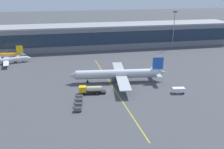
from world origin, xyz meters
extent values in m
plane|color=#47494F|center=(0.00, 0.00, 0.00)|extent=(700.00, 700.00, 0.00)
cube|color=yellow|center=(2.60, 2.00, 0.00)|extent=(5.83, 79.83, 0.01)
cube|color=slate|center=(19.91, 73.50, 7.57)|extent=(163.00, 20.71, 15.14)
cube|color=#1E2D42|center=(19.91, 63.08, 8.33)|extent=(158.11, 0.16, 8.48)
cube|color=#99999E|center=(19.91, 73.50, 15.64)|extent=(166.26, 21.13, 1.00)
cylinder|color=#B2B7BC|center=(5.78, 7.41, 3.71)|extent=(37.96, 7.82, 3.75)
cylinder|color=silver|center=(5.78, 7.41, 4.04)|extent=(37.19, 7.59, 3.60)
cone|color=#B2B7BC|center=(-14.30, 9.60, 3.71)|extent=(4.11, 3.95, 3.56)
cone|color=#B2B7BC|center=(26.05, 5.20, 4.08)|extent=(4.82, 3.65, 3.19)
cube|color=#1E51B2|center=(24.06, 5.42, 8.39)|extent=(4.88, 0.89, 5.62)
cube|color=#B2B7BC|center=(23.16, 1.75, 4.27)|extent=(2.64, 6.18, 0.24)
cube|color=#B2B7BC|center=(23.97, 9.20, 4.27)|extent=(2.64, 6.18, 0.24)
cube|color=#B2B7BC|center=(6.21, -2.50, 3.42)|extent=(6.49, 16.29, 0.40)
cube|color=#B2B7BC|center=(8.33, 17.00, 3.42)|extent=(6.49, 16.29, 0.40)
cylinder|color=#939399|center=(5.52, 0.45, 2.09)|extent=(3.09, 2.36, 2.06)
cylinder|color=#939399|center=(7.03, 14.27, 2.09)|extent=(3.09, 2.36, 2.06)
cylinder|color=black|center=(-7.74, 8.89, 0.50)|extent=(1.04, 0.51, 1.00)
cylinder|color=slate|center=(-7.74, 8.89, 1.42)|extent=(0.20, 0.20, 1.83)
cylinder|color=black|center=(7.85, 5.49, 0.50)|extent=(1.04, 0.51, 1.00)
cylinder|color=slate|center=(7.85, 5.49, 1.42)|extent=(0.20, 0.20, 1.83)
cylinder|color=black|center=(8.22, 8.84, 0.50)|extent=(1.04, 0.51, 1.00)
cylinder|color=slate|center=(8.22, 8.84, 1.42)|extent=(0.20, 0.20, 1.83)
cube|color=#232326|center=(-6.35, -2.88, 0.75)|extent=(10.22, 3.66, 0.50)
cube|color=yellow|center=(-10.72, -2.37, 2.00)|extent=(3.08, 2.81, 2.50)
cube|color=black|center=(-11.97, -2.22, 2.50)|extent=(0.43, 2.30, 1.12)
cylinder|color=beige|center=(-6.07, -2.92, 2.10)|extent=(6.22, 2.89, 2.20)
cylinder|color=black|center=(-10.30, -3.61, 0.50)|extent=(1.03, 0.47, 1.00)
cylinder|color=black|center=(-10.02, -1.25, 0.50)|extent=(1.03, 0.47, 1.00)
cylinder|color=black|center=(-6.19, -4.10, 0.50)|extent=(1.03, 0.47, 1.00)
cylinder|color=black|center=(-5.91, -1.74, 0.50)|extent=(1.03, 0.47, 1.00)
cylinder|color=black|center=(-4.11, -4.35, 0.50)|extent=(1.03, 0.47, 1.00)
cylinder|color=black|center=(-3.83, -1.99, 0.50)|extent=(1.03, 0.47, 1.00)
cube|color=white|center=(27.75, -9.00, 1.30)|extent=(5.25, 2.78, 2.00)
cube|color=black|center=(26.52, -8.82, 1.65)|extent=(2.00, 2.12, 0.60)
cylinder|color=black|center=(25.89, -9.68, 0.30)|extent=(0.63, 0.33, 0.60)
cylinder|color=black|center=(26.15, -7.81, 0.30)|extent=(0.63, 0.33, 0.60)
cylinder|color=black|center=(29.35, -10.18, 0.30)|extent=(0.63, 0.33, 0.60)
cylinder|color=black|center=(29.62, -8.31, 0.30)|extent=(0.63, 0.33, 0.60)
cube|color=#595B60|center=(-13.42, -16.34, 0.73)|extent=(2.76, 1.80, 1.10)
cube|color=#333338|center=(-13.42, -16.34, 1.43)|extent=(2.81, 1.83, 0.10)
cylinder|color=black|center=(-14.54, -16.96, 0.18)|extent=(0.37, 0.16, 0.36)
cylinder|color=black|center=(-14.37, -15.47, 0.18)|extent=(0.37, 0.16, 0.36)
cylinder|color=black|center=(-12.48, -17.21, 0.18)|extent=(0.37, 0.16, 0.36)
cylinder|color=black|center=(-12.30, -15.72, 0.18)|extent=(0.37, 0.16, 0.36)
cube|color=#595B60|center=(-13.04, -13.16, 0.73)|extent=(2.76, 1.80, 1.10)
cube|color=#333338|center=(-13.04, -13.16, 1.43)|extent=(2.81, 1.83, 0.10)
cylinder|color=black|center=(-14.16, -13.78, 0.18)|extent=(0.37, 0.16, 0.36)
cylinder|color=black|center=(-13.99, -12.29, 0.18)|extent=(0.37, 0.16, 0.36)
cylinder|color=black|center=(-12.10, -14.03, 0.18)|extent=(0.37, 0.16, 0.36)
cylinder|color=black|center=(-11.92, -12.54, 0.18)|extent=(0.37, 0.16, 0.36)
cube|color=#595B60|center=(-12.67, -9.98, 0.73)|extent=(2.76, 1.80, 1.10)
cube|color=#333338|center=(-12.67, -9.98, 1.43)|extent=(2.81, 1.83, 0.10)
cylinder|color=black|center=(-13.79, -10.61, 0.18)|extent=(0.37, 0.16, 0.36)
cylinder|color=black|center=(-13.61, -9.12, 0.18)|extent=(0.37, 0.16, 0.36)
cylinder|color=black|center=(-11.72, -10.85, 0.18)|extent=(0.37, 0.16, 0.36)
cylinder|color=black|center=(-11.54, -9.36, 0.18)|extent=(0.37, 0.16, 0.36)
cube|color=gray|center=(-12.29, -6.81, 0.73)|extent=(2.76, 1.80, 1.10)
cube|color=#333338|center=(-12.29, -6.81, 1.43)|extent=(2.81, 1.83, 0.10)
cylinder|color=black|center=(-13.41, -7.43, 0.18)|extent=(0.37, 0.16, 0.36)
cylinder|color=black|center=(-13.23, -5.94, 0.18)|extent=(0.37, 0.16, 0.36)
cylinder|color=black|center=(-11.34, -7.67, 0.18)|extent=(0.37, 0.16, 0.36)
cylinder|color=black|center=(-11.17, -6.18, 0.18)|extent=(0.37, 0.16, 0.36)
cone|color=#B2B7BC|center=(-42.07, 52.46, 2.88)|extent=(3.62, 2.68, 2.45)
cube|color=gold|center=(-43.72, 52.57, 6.19)|extent=(3.76, 0.51, 4.32)
cube|color=#B2B7BC|center=(-44.42, 49.73, 3.02)|extent=(1.73, 4.70, 0.17)
cube|color=#B2B7BC|center=(-44.02, 55.48, 3.02)|extent=(1.73, 4.70, 0.17)
cube|color=#B2B7BC|center=(-55.01, 60.42, 2.37)|extent=(4.16, 11.43, 0.28)
cylinder|color=#939399|center=(-55.86, 58.45, 1.37)|extent=(2.32, 1.73, 1.59)
cylinder|color=black|center=(-55.04, 52.05, 0.35)|extent=(0.72, 0.33, 0.71)
cylinder|color=slate|center=(-55.04, 52.05, 0.93)|extent=(0.14, 0.14, 1.15)
cylinder|color=black|center=(-54.87, 54.64, 0.35)|extent=(0.72, 0.33, 0.71)
cylinder|color=slate|center=(-54.87, 54.64, 0.93)|extent=(0.14, 0.14, 1.15)
cylinder|color=white|center=(-49.36, 45.15, 2.10)|extent=(21.73, 6.73, 2.28)
cylinder|color=silver|center=(-49.36, 45.15, 2.31)|extent=(21.29, 6.55, 2.19)
cone|color=white|center=(-37.95, 47.56, 2.10)|extent=(2.68, 2.59, 2.17)
cube|color=white|center=(-51.39, 50.55, 1.93)|extent=(4.61, 9.50, 0.23)
cube|color=white|center=(-49.03, 39.39, 1.93)|extent=(4.61, 9.50, 0.23)
cylinder|color=#939399|center=(-50.49, 49.06, 1.13)|extent=(1.98, 1.59, 1.26)
cylinder|color=#939399|center=(-48.81, 41.11, 1.13)|extent=(1.98, 1.59, 1.26)
cylinder|color=black|center=(-41.71, 46.77, 0.29)|extent=(0.61, 0.35, 0.58)
cylinder|color=slate|center=(-41.71, 46.77, 0.77)|extent=(0.12, 0.12, 0.96)
cylinder|color=black|center=(-50.85, 45.88, 0.29)|extent=(0.61, 0.35, 0.58)
cylinder|color=slate|center=(-50.85, 45.88, 0.77)|extent=(0.12, 0.12, 0.96)
cylinder|color=black|center=(-50.43, 43.87, 0.29)|extent=(0.61, 0.35, 0.58)
cylinder|color=slate|center=(-50.43, 43.87, 0.77)|extent=(0.12, 0.12, 0.96)
cylinder|color=gray|center=(57.05, 61.50, 12.28)|extent=(0.44, 0.44, 24.56)
cube|color=#333338|center=(57.05, 61.50, 24.96)|extent=(2.80, 0.50, 0.80)
camera|label=1|loc=(-15.08, -88.51, 40.85)|focal=37.18mm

